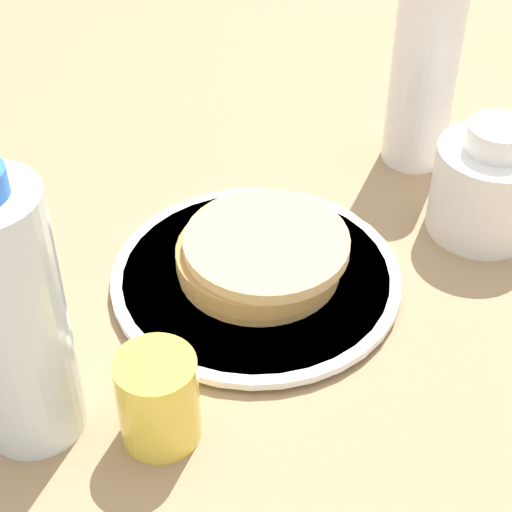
{
  "coord_description": "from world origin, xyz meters",
  "views": [
    {
      "loc": [
        -0.43,
        0.38,
        0.52
      ],
      "look_at": [
        -0.01,
        -0.01,
        0.03
      ],
      "focal_mm": 60.0,
      "sensor_mm": 36.0,
      "label": 1
    }
  ],
  "objects": [
    {
      "name": "ground_plane",
      "position": [
        0.0,
        0.0,
        0.0
      ],
      "size": [
        4.0,
        4.0,
        0.0
      ],
      "primitive_type": "plane",
      "color": "#9E7F5B"
    },
    {
      "name": "plate",
      "position": [
        -0.01,
        -0.01,
        0.01
      ],
      "size": [
        0.26,
        0.26,
        0.01
      ],
      "color": "white",
      "rests_on": "ground_plane"
    },
    {
      "name": "pancake_stack",
      "position": [
        -0.01,
        -0.02,
        0.03
      ],
      "size": [
        0.15,
        0.15,
        0.04
      ],
      "color": "#E0B167",
      "rests_on": "plate"
    },
    {
      "name": "juice_glass",
      "position": [
        -0.08,
        0.15,
        0.04
      ],
      "size": [
        0.06,
        0.06,
        0.08
      ],
      "color": "yellow",
      "rests_on": "ground_plane"
    },
    {
      "name": "cream_jug",
      "position": [
        -0.1,
        -0.23,
        0.05
      ],
      "size": [
        0.1,
        0.1,
        0.11
      ],
      "color": "white",
      "rests_on": "ground_plane"
    },
    {
      "name": "water_bottle_near",
      "position": [
        0.02,
        -0.27,
        0.1
      ],
      "size": [
        0.07,
        0.07,
        0.21
      ],
      "color": "white",
      "rests_on": "ground_plane"
    },
    {
      "name": "water_bottle_far",
      "position": [
        -0.01,
        0.22,
        0.11
      ],
      "size": [
        0.08,
        0.08,
        0.23
      ],
      "color": "silver",
      "rests_on": "ground_plane"
    }
  ]
}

